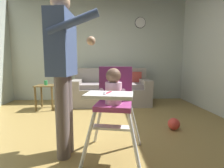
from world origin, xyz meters
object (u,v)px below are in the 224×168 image
(high_chair, at_px, (114,95))
(sippy_cup, at_px, (46,83))
(couch, at_px, (111,90))
(side_table, at_px, (46,91))
(toy_ball, at_px, (174,124))
(wall_clock, at_px, (140,23))
(adult_standing, at_px, (63,67))

(high_chair, distance_m, sippy_cup, 2.35)
(couch, relative_size, side_table, 3.49)
(toy_ball, xyz_separation_m, sippy_cup, (-2.28, 1.27, 0.48))
(wall_clock, bearing_deg, sippy_cup, -158.16)
(adult_standing, relative_size, wall_clock, 5.86)
(couch, xyz_separation_m, sippy_cup, (-1.43, -0.41, 0.24))
(adult_standing, bearing_deg, couch, 81.01)
(couch, relative_size, adult_standing, 1.09)
(side_table, relative_size, wall_clock, 1.83)
(couch, xyz_separation_m, side_table, (-1.43, -0.41, 0.05))
(toy_ball, bearing_deg, high_chair, -145.18)
(couch, distance_m, side_table, 1.48)
(high_chair, height_order, side_table, high_chair)
(couch, xyz_separation_m, toy_ball, (0.85, -1.68, -0.24))
(high_chair, relative_size, toy_ball, 5.39)
(adult_standing, distance_m, toy_ball, 1.79)
(couch, relative_size, sippy_cup, 18.17)
(high_chair, xyz_separation_m, side_table, (-1.34, 1.92, -0.28))
(side_table, height_order, wall_clock, wall_clock)
(couch, bearing_deg, adult_standing, -14.65)
(side_table, relative_size, sippy_cup, 5.20)
(couch, relative_size, toy_ball, 10.28)
(high_chair, height_order, wall_clock, wall_clock)
(adult_standing, height_order, toy_ball, adult_standing)
(adult_standing, bearing_deg, toy_ball, 28.19)
(adult_standing, bearing_deg, high_chair, 0.26)
(couch, xyz_separation_m, high_chair, (-0.08, -2.33, 0.32))
(toy_ball, relative_size, sippy_cup, 1.77)
(couch, bearing_deg, wall_clock, 121.38)
(couch, height_order, toy_ball, couch)
(high_chair, xyz_separation_m, toy_ball, (0.94, 0.65, -0.57))
(couch, xyz_separation_m, wall_clock, (0.78, 0.48, 1.71))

